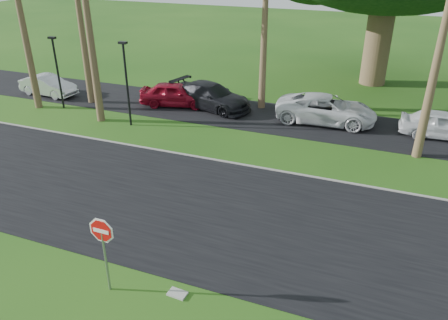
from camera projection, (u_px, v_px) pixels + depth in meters
ground at (147, 230)px, 15.58m from camera, size 120.00×120.00×0.00m
road at (173, 202)px, 17.24m from camera, size 120.00×8.00×0.02m
parking_strip at (254, 115)px, 26.01m from camera, size 120.00×5.00×0.02m
curb at (212, 159)px, 20.61m from camera, size 120.00×0.12×0.06m
stop_sign_near at (103, 240)px, 12.12m from camera, size 1.05×0.07×2.62m
streetlight_left at (57, 68)px, 26.14m from camera, size 0.45×0.25×4.34m
streetlight_right at (126, 79)px, 23.45m from camera, size 0.45×0.25×4.64m
car_silver at (48, 86)px, 29.17m from camera, size 4.10×1.67×1.32m
car_red at (175, 94)px, 27.24m from camera, size 4.64×2.78×1.48m
car_dark at (211, 96)px, 26.81m from camera, size 5.66×3.44×1.53m
car_minivan at (326, 109)px, 24.65m from camera, size 5.73×2.89×1.55m
car_pickup at (442, 125)px, 22.72m from camera, size 4.26×1.85×1.43m
utility_slab at (177, 294)px, 12.70m from camera, size 0.57×0.38×0.06m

